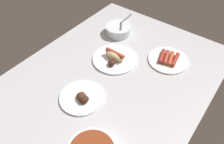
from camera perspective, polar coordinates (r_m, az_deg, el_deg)
ground_plane at (r=111.67cm, az=-0.24°, el=-1.97°), size 120.00×90.00×3.00cm
plate_hotdog_assembled at (r=118.83cm, az=0.73°, el=3.76°), size 24.20×24.20×5.61cm
bowl_coleslaw at (r=137.18cm, az=1.65°, el=10.92°), size 15.41×15.41×14.83cm
plate_sausages at (r=122.44cm, az=14.24°, el=3.16°), size 21.26×21.26×3.18cm
plate_grilled_meat at (r=102.20cm, az=-7.70°, el=-6.45°), size 20.53×20.53×3.93cm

